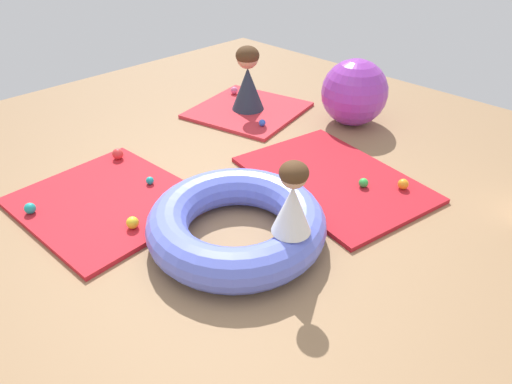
{
  "coord_description": "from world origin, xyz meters",
  "views": [
    {
      "loc": [
        2.07,
        -1.74,
        2.17
      ],
      "look_at": [
        0.07,
        0.25,
        0.33
      ],
      "focal_mm": 32.44,
      "sensor_mm": 36.0,
      "label": 1
    }
  ],
  "objects": [
    {
      "name": "exercise_ball_large",
      "position": [
        -0.54,
        2.36,
        0.36
      ],
      "size": [
        0.71,
        0.71,
        0.71
      ],
      "primitive_type": "sphere",
      "color": "purple",
      "rests_on": "ground"
    },
    {
      "name": "play_ball_orange",
      "position": [
        0.6,
        1.49,
        0.09
      ],
      "size": [
        0.09,
        0.09,
        0.09
      ],
      "primitive_type": "sphere",
      "color": "orange",
      "rests_on": "gym_mat_front"
    },
    {
      "name": "play_ball_red",
      "position": [
        -1.58,
        0.06,
        0.09
      ],
      "size": [
        0.1,
        0.1,
        0.1
      ],
      "primitive_type": "sphere",
      "color": "red",
      "rests_on": "gym_mat_far_left"
    },
    {
      "name": "gym_mat_front",
      "position": [
        0.07,
        1.23,
        0.02
      ],
      "size": [
        1.8,
        1.4,
        0.04
      ],
      "primitive_type": "cube",
      "rotation": [
        0.0,
        0.0,
        -0.19
      ],
      "color": "#B21923",
      "rests_on": "ground"
    },
    {
      "name": "play_ball_teal",
      "position": [
        -0.99,
        0.01,
        0.07
      ],
      "size": [
        0.07,
        0.07,
        0.07
      ],
      "primitive_type": "sphere",
      "color": "teal",
      "rests_on": "gym_mat_far_left"
    },
    {
      "name": "adult_seated",
      "position": [
        -1.58,
        1.77,
        0.39
      ],
      "size": [
        0.52,
        0.52,
        0.73
      ],
      "rotation": [
        0.0,
        0.0,
        5.34
      ],
      "color": "#232D3D",
      "rests_on": "gym_mat_near_right"
    },
    {
      "name": "play_ball_teal_second",
      "position": [
        -1.29,
        -0.9,
        0.08
      ],
      "size": [
        0.09,
        0.09,
        0.09
      ],
      "primitive_type": "sphere",
      "color": "teal",
      "rests_on": "gym_mat_far_left"
    },
    {
      "name": "ground_plane",
      "position": [
        0.0,
        0.0,
        0.0
      ],
      "size": [
        8.0,
        8.0,
        0.0
      ],
      "primitive_type": "plane",
      "color": "#93704C"
    },
    {
      "name": "play_ball_pink",
      "position": [
        -2.04,
        1.98,
        0.09
      ],
      "size": [
        0.09,
        0.09,
        0.09
      ],
      "primitive_type": "sphere",
      "color": "pink",
      "rests_on": "gym_mat_near_right"
    },
    {
      "name": "inflatable_cushion",
      "position": [
        0.07,
        0.05,
        0.15
      ],
      "size": [
        1.3,
        1.3,
        0.3
      ],
      "primitive_type": "torus",
      "color": "#6070E5",
      "rests_on": "ground"
    },
    {
      "name": "gym_mat_far_left",
      "position": [
        -1.03,
        -0.38,
        0.02
      ],
      "size": [
        1.45,
        1.31,
        0.04
      ],
      "primitive_type": "cube",
      "rotation": [
        0.0,
        0.0,
        0.06
      ],
      "color": "red",
      "rests_on": "ground"
    },
    {
      "name": "play_ball_green",
      "position": [
        0.35,
        1.28,
        0.08
      ],
      "size": [
        0.08,
        0.08,
        0.08
      ],
      "primitive_type": "sphere",
      "color": "green",
      "rests_on": "gym_mat_front"
    },
    {
      "name": "child_in_white",
      "position": [
        0.53,
        0.12,
        0.55
      ],
      "size": [
        0.31,
        0.31,
        0.51
      ],
      "rotation": [
        0.0,
        0.0,
        0.23
      ],
      "color": "white",
      "rests_on": "inflatable_cushion"
    },
    {
      "name": "play_ball_yellow",
      "position": [
        -0.55,
        -0.44,
        0.09
      ],
      "size": [
        0.09,
        0.09,
        0.09
      ],
      "primitive_type": "sphere",
      "color": "yellow",
      "rests_on": "gym_mat_far_left"
    },
    {
      "name": "gym_mat_near_right",
      "position": [
        -1.58,
        1.77,
        0.02
      ],
      "size": [
        1.38,
        1.39,
        0.04
      ],
      "primitive_type": "cube",
      "rotation": [
        0.0,
        0.0,
        0.23
      ],
      "color": "red",
      "rests_on": "ground"
    },
    {
      "name": "play_ball_blue",
      "position": [
        -1.13,
        1.55,
        0.08
      ],
      "size": [
        0.07,
        0.07,
        0.07
      ],
      "primitive_type": "sphere",
      "color": "blue",
      "rests_on": "gym_mat_near_right"
    }
  ]
}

